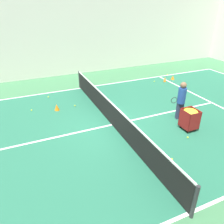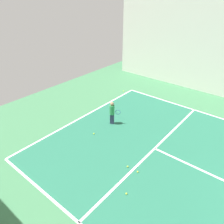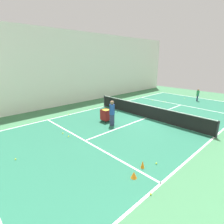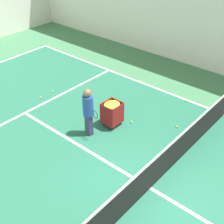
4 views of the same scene
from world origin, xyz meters
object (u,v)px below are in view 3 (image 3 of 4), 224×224
ball_cart (106,113)px  training_cone_1 (143,164)px  tennis_net (147,111)px  training_cone_0 (188,118)px  coach_at_net (112,111)px  player_near_baseline (198,94)px

ball_cart → training_cone_1: ball_cart is taller
tennis_net → ball_cart: (1.60, 2.77, 0.11)m
training_cone_0 → ball_cart: bearing=49.5°
coach_at_net → training_cone_1: 5.15m
tennis_net → training_cone_0: 3.08m
training_cone_0 → training_cone_1: size_ratio=0.93×
tennis_net → coach_at_net: size_ratio=5.70×
coach_at_net → ball_cart: 1.01m
player_near_baseline → ball_cart: size_ratio=1.46×
player_near_baseline → training_cone_1: (-3.35, 14.16, -0.59)m
ball_cart → training_cone_1: bearing=153.3°
training_cone_0 → training_cone_1: 7.50m
coach_at_net → player_near_baseline: bearing=8.6°
tennis_net → player_near_baseline: size_ratio=7.49×
tennis_net → ball_cart: 3.20m
training_cone_1 → player_near_baseline: bearing=-76.7°
ball_cart → training_cone_1: size_ratio=2.71×
ball_cart → training_cone_0: ball_cart is taller
ball_cart → training_cone_0: 6.17m
coach_at_net → ball_cart: size_ratio=1.91×
player_near_baseline → coach_at_net: 11.76m
tennis_net → player_near_baseline: 8.70m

